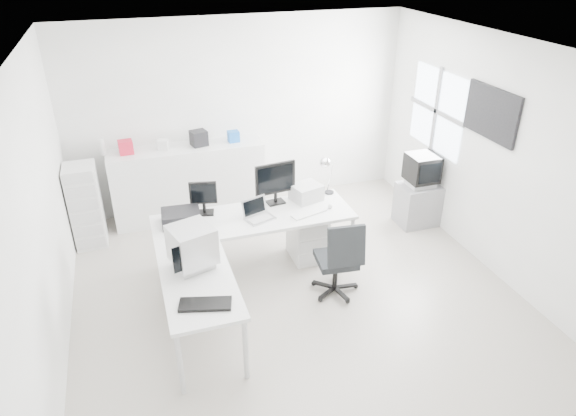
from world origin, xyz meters
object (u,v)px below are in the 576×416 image
object	(u,v)px
office_chair	(336,256)
drawer_pedestal	(306,237)
crt_tv	(422,171)
main_desk	(255,243)
laptop	(260,212)
sideboard	(189,182)
lcd_monitor_large	(275,183)
crt_monitor	(192,246)
filing_cabinet	(86,206)
side_desk	(201,311)
laser_printer	(306,192)
inkjet_printer	(181,217)
lcd_monitor_small	(203,198)
tv_cabinet	(417,204)

from	to	relation	value
office_chair	drawer_pedestal	bearing A→B (deg)	100.82
crt_tv	main_desk	bearing A→B (deg)	-171.07
laptop	sideboard	xyz separation A→B (m)	(-0.60, 1.76, -0.31)
laptop	lcd_monitor_large	bearing A→B (deg)	30.00
crt_monitor	sideboard	bearing A→B (deg)	66.37
laptop	filing_cabinet	distance (m)	2.47
side_desk	crt_tv	bearing A→B (deg)	23.89
main_desk	crt_tv	bearing A→B (deg)	8.93
laser_printer	sideboard	size ratio (longest dim) A/B	0.16
drawer_pedestal	inkjet_printer	distance (m)	1.64
crt_monitor	filing_cabinet	size ratio (longest dim) A/B	0.45
main_desk	filing_cabinet	xyz separation A→B (m)	(-1.97, 1.29, 0.19)
laptop	crt_monitor	world-z (taller)	crt_monitor
lcd_monitor_small	laptop	xyz separation A→B (m)	(0.60, -0.35, -0.10)
laser_printer	crt_monitor	bearing A→B (deg)	-161.85
drawer_pedestal	inkjet_printer	size ratio (longest dim) A/B	1.37
inkjet_printer	filing_cabinet	xyz separation A→B (m)	(-1.12, 1.19, -0.26)
filing_cabinet	drawer_pedestal	bearing A→B (deg)	-24.89
main_desk	crt_monitor	world-z (taller)	crt_monitor
main_desk	crt_tv	size ratio (longest dim) A/B	4.80
laptop	laser_printer	size ratio (longest dim) A/B	0.90
inkjet_printer	filing_cabinet	world-z (taller)	filing_cabinet
side_desk	laser_printer	bearing A→B (deg)	39.52
side_desk	inkjet_printer	bearing A→B (deg)	90.00
drawer_pedestal	side_desk	bearing A→B (deg)	-143.43
side_desk	laptop	size ratio (longest dim) A/B	4.39
main_desk	laser_printer	xyz separation A→B (m)	(0.75, 0.22, 0.48)
main_desk	side_desk	distance (m)	1.39
side_desk	filing_cabinet	world-z (taller)	filing_cabinet
lcd_monitor_small	tv_cabinet	world-z (taller)	lcd_monitor_small
laptop	sideboard	size ratio (longest dim) A/B	0.15
crt_tv	filing_cabinet	distance (m)	4.60
crt_monitor	sideboard	xyz separation A→B (m)	(0.30, 2.51, -0.46)
lcd_monitor_small	sideboard	bearing A→B (deg)	102.06
main_desk	inkjet_printer	bearing A→B (deg)	173.29
side_desk	sideboard	bearing A→B (deg)	83.89
side_desk	laptop	world-z (taller)	laptop
drawer_pedestal	crt_tv	size ratio (longest dim) A/B	1.20
tv_cabinet	sideboard	world-z (taller)	sideboard
drawer_pedestal	lcd_monitor_small	xyz separation A→B (m)	(-1.25, 0.20, 0.65)
drawer_pedestal	filing_cabinet	xyz separation A→B (m)	(-2.67, 1.24, 0.26)
drawer_pedestal	lcd_monitor_small	world-z (taller)	lcd_monitor_small
laptop	side_desk	bearing A→B (deg)	-151.38
laptop	crt_monitor	distance (m)	1.18
main_desk	filing_cabinet	size ratio (longest dim) A/B	2.12
crt_tv	lcd_monitor_large	bearing A→B (deg)	-176.13
laptop	laser_printer	world-z (taller)	laptop
drawer_pedestal	lcd_monitor_small	bearing A→B (deg)	170.91
inkjet_printer	laptop	xyz separation A→B (m)	(0.90, -0.20, 0.03)
side_desk	office_chair	xyz separation A→B (m)	(1.62, 0.34, 0.12)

